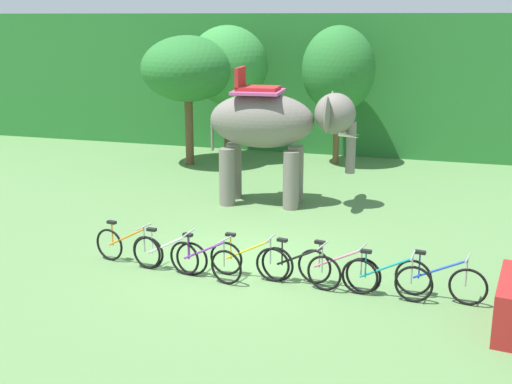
# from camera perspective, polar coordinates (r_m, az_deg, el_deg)

# --- Properties ---
(ground_plane) EXTENTS (80.00, 80.00, 0.00)m
(ground_plane) POSITION_cam_1_polar(r_m,az_deg,el_deg) (14.19, -1.25, -6.08)
(ground_plane) COLOR #567F47
(foliage_hedge) EXTENTS (36.00, 6.00, 5.22)m
(foliage_hedge) POSITION_cam_1_polar(r_m,az_deg,el_deg) (27.72, 8.23, 9.70)
(foliage_hedge) COLOR #28702D
(foliage_hedge) RESTS_ON ground
(tree_center_right) EXTENTS (3.21, 3.21, 4.49)m
(tree_center_right) POSITION_cam_1_polar(r_m,az_deg,el_deg) (23.04, -5.96, 10.57)
(tree_center_right) COLOR brown
(tree_center_right) RESTS_ON ground
(tree_center) EXTENTS (2.85, 2.85, 4.82)m
(tree_center) POSITION_cam_1_polar(r_m,az_deg,el_deg) (23.78, -2.46, 10.89)
(tree_center) COLOR brown
(tree_center) RESTS_ON ground
(tree_far_right) EXTENTS (2.53, 2.53, 4.82)m
(tree_far_right) POSITION_cam_1_polar(r_m,az_deg,el_deg) (23.13, 7.17, 10.50)
(tree_far_right) COLOR brown
(tree_far_right) RESTS_ON ground
(elephant) EXTENTS (4.19, 2.09, 3.78)m
(elephant) POSITION_cam_1_polar(r_m,az_deg,el_deg) (18.01, 1.56, 5.74)
(elephant) COLOR slate
(elephant) RESTS_ON ground
(bike_orange) EXTENTS (1.68, 0.55, 0.92)m
(bike_orange) POSITION_cam_1_polar(r_m,az_deg,el_deg) (14.18, -11.10, -4.71)
(bike_orange) COLOR black
(bike_orange) RESTS_ON ground
(bike_white) EXTENTS (1.71, 0.52, 0.92)m
(bike_white) POSITION_cam_1_polar(r_m,az_deg,el_deg) (13.62, -7.52, -5.39)
(bike_white) COLOR black
(bike_white) RESTS_ON ground
(bike_purple) EXTENTS (1.68, 0.57, 0.92)m
(bike_purple) POSITION_cam_1_polar(r_m,az_deg,el_deg) (13.18, -4.48, -6.01)
(bike_purple) COLOR black
(bike_purple) RESTS_ON ground
(bike_yellow) EXTENTS (1.71, 0.52, 0.92)m
(bike_yellow) POSITION_cam_1_polar(r_m,az_deg,el_deg) (13.20, -0.62, -5.93)
(bike_yellow) COLOR black
(bike_yellow) RESTS_ON ground
(bike_black) EXTENTS (1.68, 0.55, 0.92)m
(bike_black) POSITION_cam_1_polar(r_m,az_deg,el_deg) (12.88, 3.86, -6.52)
(bike_black) COLOR black
(bike_black) RESTS_ON ground
(bike_pink) EXTENTS (1.69, 0.53, 0.92)m
(bike_pink) POSITION_cam_1_polar(r_m,az_deg,el_deg) (12.83, 7.16, -6.68)
(bike_pink) COLOR black
(bike_pink) RESTS_ON ground
(bike_teal) EXTENTS (1.71, 0.52, 0.92)m
(bike_teal) POSITION_cam_1_polar(r_m,az_deg,el_deg) (12.53, 11.25, -7.41)
(bike_teal) COLOR black
(bike_teal) RESTS_ON ground
(bike_blue) EXTENTS (1.69, 0.52, 0.92)m
(bike_blue) POSITION_cam_1_polar(r_m,az_deg,el_deg) (12.69, 15.69, -7.41)
(bike_blue) COLOR black
(bike_blue) RESTS_ON ground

